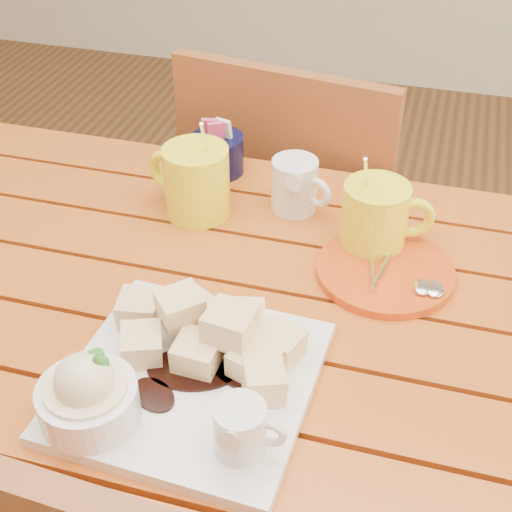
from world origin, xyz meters
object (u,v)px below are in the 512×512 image
(coffee_mug_right, at_px, (377,217))
(orange_saucer, at_px, (386,271))
(chair_far, at_px, (299,226))
(table, at_px, (221,366))
(coffee_mug_left, at_px, (195,180))
(dessert_plate, at_px, (171,374))

(coffee_mug_right, bearing_deg, orange_saucer, -81.92)
(coffee_mug_right, xyz_separation_m, orange_saucer, (0.03, -0.06, -0.05))
(coffee_mug_right, distance_m, chair_far, 0.52)
(chair_far, bearing_deg, table, 99.93)
(coffee_mug_left, distance_m, chair_far, 0.48)
(table, relative_size, coffee_mug_right, 7.59)
(table, xyz_separation_m, coffee_mug_left, (-0.11, 0.21, 0.17))
(coffee_mug_right, bearing_deg, dessert_plate, -133.63)
(dessert_plate, relative_size, coffee_mug_left, 1.72)
(table, xyz_separation_m, dessert_plate, (-0.00, -0.15, 0.14))
(table, bearing_deg, chair_far, 91.29)
(coffee_mug_right, bearing_deg, table, -148.46)
(orange_saucer, height_order, chair_far, chair_far)
(dessert_plate, height_order, coffee_mug_left, coffee_mug_left)
(table, relative_size, dessert_plate, 4.13)
(coffee_mug_left, relative_size, orange_saucer, 0.87)
(table, bearing_deg, coffee_mug_left, 116.44)
(chair_far, bearing_deg, coffee_mug_right, 125.52)
(coffee_mug_left, xyz_separation_m, chair_far, (0.09, 0.36, -0.31))
(table, bearing_deg, dessert_plate, -91.67)
(coffee_mug_right, relative_size, orange_saucer, 0.82)
(coffee_mug_right, bearing_deg, coffee_mug_left, 160.32)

